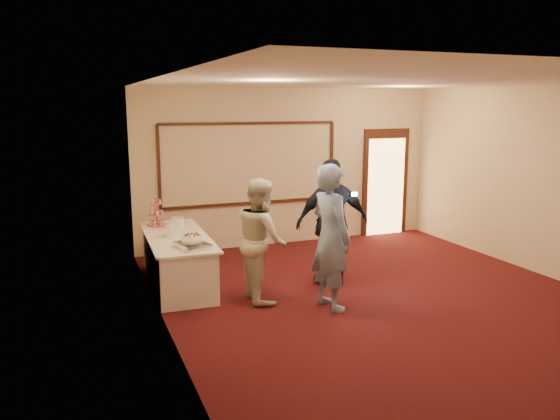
% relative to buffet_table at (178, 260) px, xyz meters
% --- Properties ---
extents(floor, '(7.00, 7.00, 0.00)m').
position_rel_buffet_table_xyz_m(floor, '(2.56, -1.71, -0.39)').
color(floor, '#330B12').
rests_on(floor, ground).
extents(room_walls, '(6.04, 7.04, 3.02)m').
position_rel_buffet_table_xyz_m(room_walls, '(2.56, -1.71, 1.64)').
color(room_walls, beige).
rests_on(room_walls, floor).
extents(wall_molding, '(3.45, 0.04, 1.55)m').
position_rel_buffet_table_xyz_m(wall_molding, '(1.76, 1.76, 1.21)').
color(wall_molding, black).
rests_on(wall_molding, room_walls).
extents(doorway, '(1.05, 0.07, 2.20)m').
position_rel_buffet_table_xyz_m(doorway, '(4.71, 1.75, 0.69)').
color(doorway, black).
rests_on(doorway, floor).
extents(buffet_table, '(0.97, 2.32, 0.77)m').
position_rel_buffet_table_xyz_m(buffet_table, '(0.00, 0.00, 0.00)').
color(buffet_table, white).
rests_on(buffet_table, floor).
extents(pavlova_tray, '(0.46, 0.54, 0.19)m').
position_rel_buffet_table_xyz_m(pavlova_tray, '(0.07, -0.79, 0.46)').
color(pavlova_tray, silver).
rests_on(pavlova_tray, buffet_table).
extents(cupcake_stand, '(0.33, 0.33, 0.48)m').
position_rel_buffet_table_xyz_m(cupcake_stand, '(-0.16, 0.78, 0.55)').
color(cupcake_stand, '#D54255').
rests_on(cupcake_stand, buffet_table).
extents(plate_stack_a, '(0.19, 0.19, 0.16)m').
position_rel_buffet_table_xyz_m(plate_stack_a, '(-0.08, -0.04, 0.46)').
color(plate_stack_a, white).
rests_on(plate_stack_a, buffet_table).
extents(plate_stack_b, '(0.21, 0.21, 0.17)m').
position_rel_buffet_table_xyz_m(plate_stack_b, '(0.11, 0.44, 0.47)').
color(plate_stack_b, white).
rests_on(plate_stack_b, buffet_table).
extents(tart, '(0.29, 0.29, 0.06)m').
position_rel_buffet_table_xyz_m(tart, '(0.17, -0.29, 0.41)').
color(tart, white).
rests_on(tart, buffet_table).
extents(man, '(0.58, 0.78, 1.95)m').
position_rel_buffet_table_xyz_m(man, '(1.72, -1.68, 0.59)').
color(man, '#7CA1D1').
rests_on(man, floor).
extents(woman, '(0.68, 0.86, 1.72)m').
position_rel_buffet_table_xyz_m(woman, '(0.98, -1.02, 0.47)').
color(woman, beige).
rests_on(woman, floor).
extents(guest, '(1.17, 0.60, 1.91)m').
position_rel_buffet_table_xyz_m(guest, '(2.19, -0.80, 0.57)').
color(guest, black).
rests_on(guest, floor).
extents(camera_flash, '(0.07, 0.05, 0.05)m').
position_rel_buffet_table_xyz_m(camera_flash, '(2.40, -1.07, 1.03)').
color(camera_flash, white).
rests_on(camera_flash, guest).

